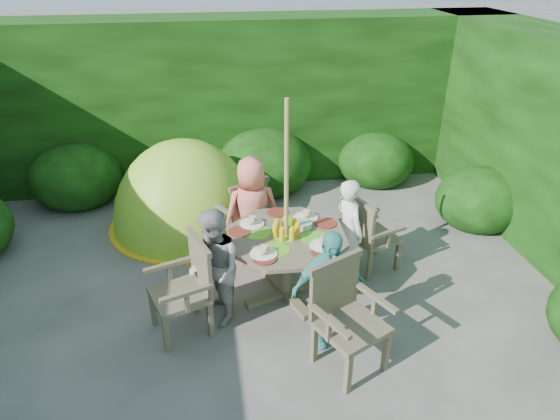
{
  "coord_description": "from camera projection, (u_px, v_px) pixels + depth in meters",
  "views": [
    {
      "loc": [
        -0.28,
        -3.74,
        3.41
      ],
      "look_at": [
        0.47,
        1.01,
        0.85
      ],
      "focal_mm": 32.0,
      "sensor_mm": 36.0,
      "label": 1
    }
  ],
  "objects": [
    {
      "name": "child_left",
      "position": [
        215.0,
        268.0,
        4.87
      ],
      "size": [
        0.61,
        0.7,
        1.23
      ],
      "primitive_type": "imported",
      "rotation": [
        0.0,
        0.0,
        -1.31
      ],
      "color": "#979792",
      "rests_on": "ground"
    },
    {
      "name": "garden_chair_left",
      "position": [
        187.0,
        286.0,
        4.8
      ],
      "size": [
        0.66,
        0.71,
        0.95
      ],
      "rotation": [
        0.0,
        0.0,
        -1.23
      ],
      "color": "#48412F",
      "rests_on": "ground"
    },
    {
      "name": "parasol_pole",
      "position": [
        286.0,
        207.0,
        4.98
      ],
      "size": [
        0.06,
        0.06,
        2.2
      ],
      "primitive_type": "cylinder",
      "rotation": [
        0.0,
        0.0,
        0.34
      ],
      "color": "olive",
      "rests_on": "ground"
    },
    {
      "name": "dome_tent",
      "position": [
        188.0,
        224.0,
        6.9
      ],
      "size": [
        2.46,
        2.46,
        2.39
      ],
      "rotation": [
        0.0,
        0.0,
        0.3
      ],
      "color": "#95CD27",
      "rests_on": "ground"
    },
    {
      "name": "hedge_enclosure",
      "position": [
        233.0,
        167.0,
        5.48
      ],
      "size": [
        9.0,
        9.0,
        2.5
      ],
      "color": "black",
      "rests_on": "ground"
    },
    {
      "name": "child_front",
      "position": [
        328.0,
        289.0,
        4.6
      ],
      "size": [
        0.74,
        0.38,
        1.22
      ],
      "primitive_type": "imported",
      "rotation": [
        0.0,
        0.0,
        0.12
      ],
      "color": "#4AACA7",
      "rests_on": "ground"
    },
    {
      "name": "child_back",
      "position": [
        252.0,
        211.0,
        5.81
      ],
      "size": [
        0.69,
        0.49,
        1.33
      ],
      "primitive_type": "imported",
      "rotation": [
        0.0,
        0.0,
        3.25
      ],
      "color": "#EF7563",
      "rests_on": "ground"
    },
    {
      "name": "patio_table",
      "position": [
        286.0,
        245.0,
        5.2
      ],
      "size": [
        1.69,
        1.69,
        0.92
      ],
      "rotation": [
        0.0,
        0.0,
        0.34
      ],
      "color": "#48412F",
      "rests_on": "ground"
    },
    {
      "name": "garden_chair_front",
      "position": [
        345.0,
        315.0,
        4.4
      ],
      "size": [
        0.76,
        0.73,
        0.98
      ],
      "rotation": [
        0.0,
        0.0,
        0.46
      ],
      "color": "#48412F",
      "rests_on": "ground"
    },
    {
      "name": "garden_chair_back",
      "position": [
        243.0,
        213.0,
        6.12
      ],
      "size": [
        0.73,
        0.7,
        0.94
      ],
      "rotation": [
        0.0,
        0.0,
        3.65
      ],
      "color": "#48412F",
      "rests_on": "ground"
    },
    {
      "name": "ground",
      "position": [
        249.0,
        337.0,
        4.9
      ],
      "size": [
        60.0,
        60.0,
        0.0
      ],
      "primitive_type": "plane",
      "color": "#4C4943",
      "rests_on": "ground"
    },
    {
      "name": "garden_chair_right",
      "position": [
        369.0,
        233.0,
        5.74
      ],
      "size": [
        0.62,
        0.66,
        0.89
      ],
      "rotation": [
        0.0,
        0.0,
        1.91
      ],
      "color": "#48412F",
      "rests_on": "ground"
    },
    {
      "name": "child_right",
      "position": [
        348.0,
        230.0,
        5.55
      ],
      "size": [
        0.42,
        0.51,
        1.21
      ],
      "primitive_type": "imported",
      "rotation": [
        0.0,
        0.0,
        1.89
      ],
      "color": "white",
      "rests_on": "ground"
    }
  ]
}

